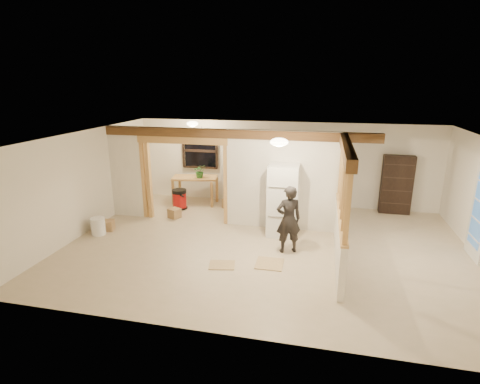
% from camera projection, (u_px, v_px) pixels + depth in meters
% --- Properties ---
extents(floor, '(9.00, 6.50, 0.01)m').
position_uv_depth(floor, '(266.00, 246.00, 8.60)').
color(floor, '#C5AE92').
rests_on(floor, ground).
extents(ceiling, '(9.00, 6.50, 0.01)m').
position_uv_depth(ceiling, '(268.00, 137.00, 7.89)').
color(ceiling, white).
extents(wall_back, '(9.00, 0.01, 2.50)m').
position_uv_depth(wall_back, '(283.00, 164.00, 11.28)').
color(wall_back, silver).
rests_on(wall_back, floor).
extents(wall_front, '(9.00, 0.01, 2.50)m').
position_uv_depth(wall_front, '(231.00, 259.00, 5.20)').
color(wall_front, silver).
rests_on(wall_front, floor).
extents(wall_left, '(0.01, 6.50, 2.50)m').
position_uv_depth(wall_left, '(86.00, 182.00, 9.19)').
color(wall_left, silver).
rests_on(wall_left, floor).
extents(partition_left_stub, '(0.90, 0.12, 2.50)m').
position_uv_depth(partition_left_stub, '(127.00, 172.00, 10.21)').
color(partition_left_stub, silver).
rests_on(partition_left_stub, floor).
extents(partition_center, '(2.80, 0.12, 2.50)m').
position_uv_depth(partition_center, '(282.00, 181.00, 9.32)').
color(partition_center, silver).
rests_on(partition_center, floor).
extents(doorway_frame, '(2.46, 0.14, 2.20)m').
position_uv_depth(doorway_frame, '(184.00, 181.00, 9.91)').
color(doorway_frame, tan).
rests_on(doorway_frame, floor).
extents(header_beam_back, '(7.00, 0.18, 0.22)m').
position_uv_depth(header_beam_back, '(235.00, 134.00, 9.25)').
color(header_beam_back, brown).
rests_on(header_beam_back, ceiling).
extents(header_beam_right, '(0.18, 3.30, 0.22)m').
position_uv_depth(header_beam_right, '(347.00, 149.00, 7.21)').
color(header_beam_right, brown).
rests_on(header_beam_right, ceiling).
extents(pony_wall, '(0.12, 3.20, 1.00)m').
position_uv_depth(pony_wall, '(339.00, 239.00, 7.74)').
color(pony_wall, silver).
rests_on(pony_wall, floor).
extents(stud_partition, '(0.14, 3.20, 1.32)m').
position_uv_depth(stud_partition, '(344.00, 185.00, 7.41)').
color(stud_partition, tan).
rests_on(stud_partition, pony_wall).
extents(window_back, '(1.12, 0.10, 1.10)m').
position_uv_depth(window_back, '(200.00, 151.00, 11.67)').
color(window_back, black).
rests_on(window_back, wall_back).
extents(french_door, '(0.12, 0.86, 2.00)m').
position_uv_depth(french_door, '(480.00, 213.00, 7.76)').
color(french_door, white).
rests_on(french_door, floor).
extents(ceiling_dome_main, '(0.36, 0.36, 0.16)m').
position_uv_depth(ceiling_dome_main, '(279.00, 142.00, 7.36)').
color(ceiling_dome_main, '#FFEABF').
rests_on(ceiling_dome_main, ceiling).
extents(ceiling_dome_util, '(0.32, 0.32, 0.14)m').
position_uv_depth(ceiling_dome_util, '(192.00, 124.00, 10.57)').
color(ceiling_dome_util, '#FFEABF').
rests_on(ceiling_dome_util, ceiling).
extents(hanging_bulb, '(0.07, 0.07, 0.07)m').
position_uv_depth(hanging_bulb, '(202.00, 138.00, 9.89)').
color(hanging_bulb, '#FFD88C').
rests_on(hanging_bulb, ceiling).
extents(refrigerator, '(0.72, 0.70, 1.75)m').
position_uv_depth(refrigerator, '(283.00, 200.00, 9.03)').
color(refrigerator, silver).
rests_on(refrigerator, floor).
extents(woman, '(0.65, 0.54, 1.51)m').
position_uv_depth(woman, '(289.00, 219.00, 8.10)').
color(woman, black).
rests_on(woman, floor).
extents(work_table, '(1.44, 0.91, 0.84)m').
position_uv_depth(work_table, '(195.00, 190.00, 11.50)').
color(work_table, tan).
rests_on(work_table, floor).
extents(potted_plant, '(0.47, 0.44, 0.41)m').
position_uv_depth(potted_plant, '(200.00, 171.00, 11.20)').
color(potted_plant, '#31672E').
rests_on(potted_plant, work_table).
extents(shop_vac, '(0.58, 0.58, 0.60)m').
position_uv_depth(shop_vac, '(179.00, 199.00, 11.03)').
color(shop_vac, '#A80F0E').
rests_on(shop_vac, floor).
extents(bookshelf, '(0.84, 0.28, 1.67)m').
position_uv_depth(bookshelf, '(397.00, 185.00, 10.52)').
color(bookshelf, black).
rests_on(bookshelf, floor).
extents(bucket, '(0.42, 0.42, 0.43)m').
position_uv_depth(bucket, '(98.00, 226.00, 9.18)').
color(bucket, white).
rests_on(bucket, floor).
extents(box_util_a, '(0.39, 0.36, 0.28)m').
position_uv_depth(box_util_a, '(229.00, 203.00, 11.15)').
color(box_util_a, '#A07A4D').
rests_on(box_util_a, floor).
extents(box_util_b, '(0.37, 0.37, 0.26)m').
position_uv_depth(box_util_b, '(174.00, 213.00, 10.34)').
color(box_util_b, '#A07A4D').
rests_on(box_util_b, floor).
extents(box_front, '(0.38, 0.34, 0.26)m').
position_uv_depth(box_front, '(107.00, 225.00, 9.46)').
color(box_front, '#A07A4D').
rests_on(box_front, floor).
extents(floor_panel_near, '(0.56, 0.56, 0.02)m').
position_uv_depth(floor_panel_near, '(270.00, 264.00, 7.73)').
color(floor_panel_near, tan).
rests_on(floor_panel_near, floor).
extents(floor_panel_far, '(0.59, 0.51, 0.02)m').
position_uv_depth(floor_panel_far, '(222.00, 265.00, 7.68)').
color(floor_panel_far, tan).
rests_on(floor_panel_far, floor).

